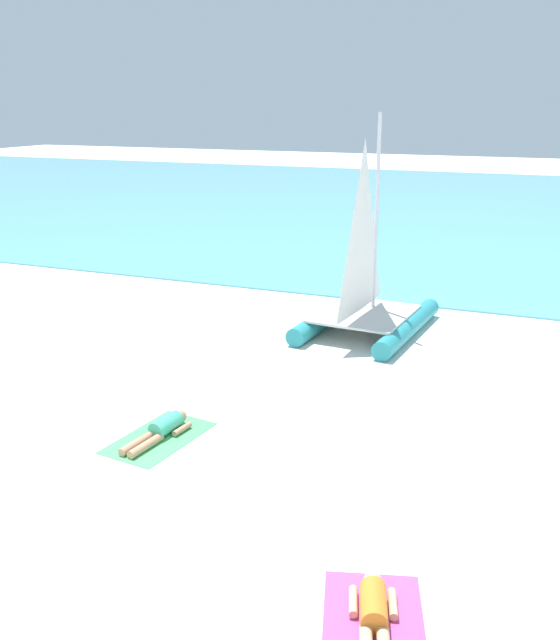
{
  "coord_description": "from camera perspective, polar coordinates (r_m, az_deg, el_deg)",
  "views": [
    {
      "loc": [
        5.26,
        -7.72,
        5.45
      ],
      "look_at": [
        0.0,
        5.13,
        1.2
      ],
      "focal_mm": 40.12,
      "sensor_mm": 36.0,
      "label": 1
    }
  ],
  "objects": [
    {
      "name": "towel_left",
      "position": [
        12.41,
        -9.62,
        -9.25
      ],
      "size": [
        1.33,
        2.02,
        0.01
      ],
      "primitive_type": "cube",
      "rotation": [
        0.0,
        0.0,
        -0.12
      ],
      "color": "#4CB266",
      "rests_on": "ground"
    },
    {
      "name": "ground_plane",
      "position": [
        19.27,
        5.5,
        0.51
      ],
      "size": [
        120.0,
        120.0,
        0.0
      ],
      "primitive_type": "plane",
      "color": "white"
    },
    {
      "name": "sunbather_left",
      "position": [
        12.41,
        -9.45,
        -8.61
      ],
      "size": [
        0.6,
        1.57,
        0.3
      ],
      "rotation": [
        0.0,
        0.0,
        -0.12
      ],
      "color": "#3FB28C",
      "rests_on": "towel_left"
    },
    {
      "name": "sailboat_teal",
      "position": [
        17.57,
        6.88,
        1.48
      ],
      "size": [
        2.86,
        4.19,
        5.22
      ],
      "rotation": [
        0.0,
        0.0,
        -0.08
      ],
      "color": "teal",
      "rests_on": "ground"
    },
    {
      "name": "towel_right",
      "position": [
        8.44,
        7.48,
        -23.3
      ],
      "size": [
        1.6,
        2.14,
        0.01
      ],
      "primitive_type": "cube",
      "rotation": [
        0.0,
        0.0,
        0.29
      ],
      "color": "#D84C99",
      "rests_on": "ground"
    },
    {
      "name": "ocean_water",
      "position": [
        39.84,
        14.63,
        8.66
      ],
      "size": [
        120.0,
        40.0,
        0.05
      ],
      "primitive_type": "cube",
      "color": "#5BB2C1",
      "rests_on": "ground"
    },
    {
      "name": "sunbather_right",
      "position": [
        8.42,
        7.5,
        -22.35
      ],
      "size": [
        0.82,
        1.54,
        0.3
      ],
      "rotation": [
        0.0,
        0.0,
        0.29
      ],
      "color": "orange",
      "rests_on": "towel_right"
    }
  ]
}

